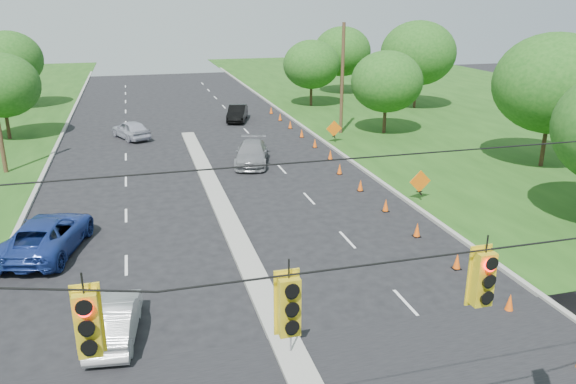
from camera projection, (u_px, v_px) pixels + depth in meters
name	position (u px, v px, depth m)	size (l,w,h in m)	color
curb_left	(46.00, 170.00, 37.07)	(0.25, 110.00, 0.16)	gray
curb_right	(334.00, 150.00, 42.14)	(0.25, 110.00, 0.16)	gray
median	(219.00, 201.00, 31.39)	(1.00, 34.00, 0.18)	gray
median_sign	(291.00, 315.00, 17.24)	(0.55, 0.06, 2.05)	gray
signal_span	(397.00, 346.00, 9.70)	(25.60, 0.32, 9.00)	#422D1C
utility_pole_far_right	(342.00, 80.00, 45.85)	(0.28, 0.28, 9.00)	#422D1C
cone_1	(510.00, 302.00, 20.14)	(0.32, 0.32, 0.70)	#FF5B0F
cone_2	(457.00, 261.00, 23.34)	(0.32, 0.32, 0.70)	#FF5B0F
cone_3	(417.00, 230.00, 26.53)	(0.32, 0.32, 0.70)	#FF5B0F
cone_4	(386.00, 205.00, 29.72)	(0.32, 0.32, 0.70)	#FF5B0F
cone_5	(360.00, 185.00, 32.91)	(0.32, 0.32, 0.70)	#FF5B0F
cone_6	(340.00, 169.00, 36.11)	(0.32, 0.32, 0.70)	#FF5B0F
cone_7	(330.00, 155.00, 39.45)	(0.32, 0.32, 0.70)	#FF5B0F
cone_8	(315.00, 143.00, 42.64)	(0.32, 0.32, 0.70)	#FF5B0F
cone_9	(302.00, 133.00, 45.84)	(0.32, 0.32, 0.70)	#FF5B0F
cone_10	(290.00, 124.00, 49.03)	(0.32, 0.32, 0.70)	#FF5B0F
cone_11	(280.00, 117.00, 52.22)	(0.32, 0.32, 0.70)	#FF5B0F
cone_12	(271.00, 110.00, 55.41)	(0.32, 0.32, 0.70)	#FF5B0F
work_sign_1	(420.00, 182.00, 31.02)	(1.27, 0.58, 1.37)	black
work_sign_2	(334.00, 129.00, 43.79)	(1.27, 0.58, 1.37)	black
tree_5	(1.00, 85.00, 43.81)	(5.88, 5.88, 6.86)	black
tree_6	(8.00, 60.00, 56.79)	(6.72, 6.72, 7.84)	black
tree_8	(553.00, 83.00, 36.02)	(7.56, 7.56, 8.82)	black
tree_9	(387.00, 82.00, 45.87)	(5.88, 5.88, 6.86)	black
tree_10	(418.00, 53.00, 56.59)	(7.56, 7.56, 8.82)	black
tree_11	(342.00, 51.00, 65.83)	(6.72, 6.72, 7.84)	black
tree_12	(311.00, 64.00, 58.14)	(5.88, 5.88, 6.86)	black
white_sedan	(114.00, 320.00, 18.47)	(1.40, 4.01, 1.32)	silver
blue_pickup	(47.00, 235.00, 24.79)	(2.69, 5.84, 1.62)	navy
silver_car_far	(252.00, 153.00, 38.24)	(2.11, 5.20, 1.51)	gray
silver_car_oncoming	(131.00, 130.00, 45.27)	(1.77, 4.40, 1.50)	#A7A8B8
dark_car_receding	(237.00, 113.00, 51.94)	(1.55, 4.44, 1.46)	black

